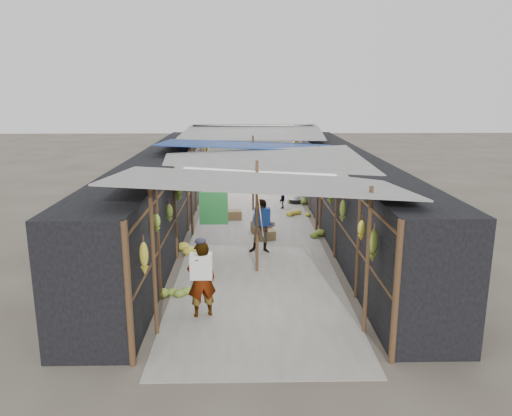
{
  "coord_description": "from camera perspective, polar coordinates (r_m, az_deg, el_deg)",
  "views": [
    {
      "loc": [
        -0.25,
        -7.93,
        4.14
      ],
      "look_at": [
        0.0,
        4.14,
        1.25
      ],
      "focal_mm": 35.0,
      "sensor_mm": 36.0,
      "label": 1
    }
  ],
  "objects": [
    {
      "name": "stall_left",
      "position": [
        14.94,
        -10.62,
        1.69
      ],
      "size": [
        1.4,
        15.0,
        2.3
      ],
      "primitive_type": "cube",
      "color": "black",
      "rests_on": "ground"
    },
    {
      "name": "crate_back",
      "position": [
        16.19,
        -2.5,
        -0.8
      ],
      "size": [
        0.5,
        0.42,
        0.3
      ],
      "primitive_type": "cube",
      "rotation": [
        0.0,
        0.0,
        0.06
      ],
      "color": "olive",
      "rests_on": "ground"
    },
    {
      "name": "hanging_bananas",
      "position": [
        14.84,
        0.16,
        3.87
      ],
      "size": [
        3.96,
        13.84,
        0.83
      ],
      "color": "gold",
      "rests_on": "ground"
    },
    {
      "name": "stall_right",
      "position": [
        15.03,
        10.16,
        1.78
      ],
      "size": [
        1.4,
        15.0,
        2.3
      ],
      "primitive_type": "cube",
      "color": "black",
      "rests_on": "ground"
    },
    {
      "name": "floor_bananas",
      "position": [
        15.8,
        0.14,
        -1.14
      ],
      "size": [
        3.99,
        9.7,
        0.36
      ],
      "color": "gold",
      "rests_on": "ground"
    },
    {
      "name": "ground",
      "position": [
        8.95,
        0.56,
        -14.11
      ],
      "size": [
        80.0,
        80.0,
        0.0
      ],
      "primitive_type": "plane",
      "color": "#6B6356",
      "rests_on": "ground"
    },
    {
      "name": "aisle_slab",
      "position": [
        15.01,
        -0.19,
        -2.5
      ],
      "size": [
        3.6,
        16.0,
        0.02
      ],
      "primitive_type": "cube",
      "color": "#9E998E",
      "rests_on": "ground"
    },
    {
      "name": "shopper_blue",
      "position": [
        12.78,
        0.73,
        -2.12
      ],
      "size": [
        0.75,
        0.62,
        1.41
      ],
      "primitive_type": "imported",
      "rotation": [
        0.0,
        0.0,
        -0.13
      ],
      "color": "#2239AA",
      "rests_on": "ground"
    },
    {
      "name": "vendor_elderly",
      "position": [
        9.31,
        -6.24,
        -8.14
      ],
      "size": [
        0.61,
        0.49,
        1.45
      ],
      "primitive_type": "imported",
      "rotation": [
        0.0,
        0.0,
        3.44
      ],
      "color": "white",
      "rests_on": "ground"
    },
    {
      "name": "black_basin",
      "position": [
        18.54,
        4.63,
        0.8
      ],
      "size": [
        0.57,
        0.57,
        0.17
      ],
      "primitive_type": "cylinder",
      "color": "black",
      "rests_on": "ground"
    },
    {
      "name": "market_canopy",
      "position": [
        14.84,
        -0.12,
        6.78
      ],
      "size": [
        5.62,
        15.2,
        2.77
      ],
      "color": "brown",
      "rests_on": "ground"
    },
    {
      "name": "crate_mid",
      "position": [
        14.01,
        1.17,
        -3.13
      ],
      "size": [
        0.54,
        0.47,
        0.28
      ],
      "primitive_type": "cube",
      "rotation": [
        0.0,
        0.0,
        0.24
      ],
      "color": "olive",
      "rests_on": "ground"
    },
    {
      "name": "crate_near",
      "position": [
        14.66,
        0.61,
        -2.26
      ],
      "size": [
        0.64,
        0.55,
        0.33
      ],
      "primitive_type": "cube",
      "rotation": [
        0.0,
        0.0,
        0.22
      ],
      "color": "olive",
      "rests_on": "ground"
    },
    {
      "name": "vendor_seated",
      "position": [
        17.6,
        2.96,
        1.31
      ],
      "size": [
        0.42,
        0.61,
        0.87
      ],
      "primitive_type": "imported",
      "rotation": [
        0.0,
        0.0,
        -1.74
      ],
      "color": "#534C48",
      "rests_on": "ground"
    }
  ]
}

